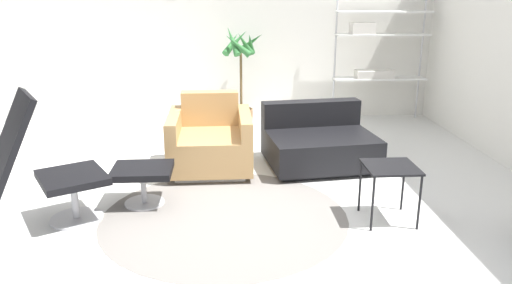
{
  "coord_description": "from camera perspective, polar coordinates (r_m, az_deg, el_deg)",
  "views": [
    {
      "loc": [
        -0.04,
        -4.19,
        1.89
      ],
      "look_at": [
        0.24,
        0.16,
        0.55
      ],
      "focal_mm": 35.0,
      "sensor_mm": 36.0,
      "label": 1
    }
  ],
  "objects": [
    {
      "name": "couch_low",
      "position": [
        5.58,
        7.14,
        -0.24
      ],
      "size": [
        1.25,
        1.07,
        0.66
      ],
      "rotation": [
        0.0,
        0.0,
        3.27
      ],
      "color": "black",
      "rests_on": "ground_plane"
    },
    {
      "name": "ground_plane",
      "position": [
        4.59,
        -2.82,
        -7.21
      ],
      "size": [
        12.0,
        12.0,
        0.0
      ],
      "primitive_type": "plane",
      "color": "silver"
    },
    {
      "name": "armchair_red",
      "position": [
        5.4,
        -5.24,
        -0.14
      ],
      "size": [
        0.88,
        0.91,
        0.8
      ],
      "rotation": [
        0.0,
        0.0,
        3.15
      ],
      "color": "silver",
      "rests_on": "ground_plane"
    },
    {
      "name": "wall_back",
      "position": [
        7.47,
        -3.43,
        13.32
      ],
      "size": [
        12.0,
        0.09,
        2.8
      ],
      "color": "silver",
      "rests_on": "ground_plane"
    },
    {
      "name": "side_table",
      "position": [
        4.3,
        15.11,
        -3.34
      ],
      "size": [
        0.42,
        0.42,
        0.49
      ],
      "color": "black",
      "rests_on": "ground_plane"
    },
    {
      "name": "round_rug",
      "position": [
        4.37,
        -3.63,
        -8.49
      ],
      "size": [
        2.13,
        2.13,
        0.01
      ],
      "color": "slate",
      "rests_on": "ground_plane"
    },
    {
      "name": "shelf_unit",
      "position": [
        7.5,
        13.5,
        10.41
      ],
      "size": [
        1.35,
        0.28,
        1.87
      ],
      "color": "#BCBCC1",
      "rests_on": "ground_plane"
    },
    {
      "name": "potted_plant",
      "position": [
        7.14,
        -1.73,
        7.17
      ],
      "size": [
        0.62,
        0.61,
        1.41
      ],
      "color": "brown",
      "rests_on": "ground_plane"
    },
    {
      "name": "lounge_chair",
      "position": [
        4.29,
        -24.99,
        -0.41
      ],
      "size": [
        1.09,
        0.92,
        1.22
      ],
      "rotation": [
        0.0,
        0.0,
        -1.06
      ],
      "color": "#BCBCC1",
      "rests_on": "ground_plane"
    },
    {
      "name": "ottoman",
      "position": [
        4.63,
        -12.82,
        -3.8
      ],
      "size": [
        0.53,
        0.45,
        0.36
      ],
      "color": "#BCBCC1",
      "rests_on": "ground_plane"
    }
  ]
}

